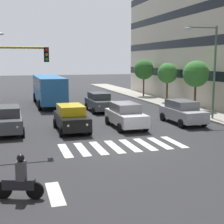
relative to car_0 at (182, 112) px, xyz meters
The scene contains 15 objects.
ground_plane 8.08m from the car_0, 37.67° to the left, with size 180.00×180.00×0.00m, color #2D2D30.
building_left_block_0 18.11m from the car_0, 130.85° to the right, with size 10.48×28.06×16.12m.
crosswalk_markings 8.08m from the car_0, 37.67° to the left, with size 6.75×2.80×0.01m.
lane_arrow_1 14.98m from the car_0, 44.13° to the left, with size 0.50×2.20×0.01m, color silver.
car_0 is the anchor object (origin of this frame).
car_1 4.52m from the car_0, ahead, with size 2.02×4.44×1.72m.
car_2 8.34m from the car_0, ahead, with size 2.02×4.44×1.72m.
car_3 12.41m from the car_0, ahead, with size 2.02×4.44×1.72m.
car_row2_0 8.71m from the car_0, 59.69° to the right, with size 2.02×4.44×1.72m.
bus_behind_traffic 15.83m from the car_0, 58.16° to the right, with size 2.78×10.50×3.00m.
motorcycle_with_rider 15.91m from the car_0, 41.48° to the left, with size 1.64×0.66×1.57m.
street_lamp_left 4.43m from the car_0, 167.13° to the right, with size 2.78×0.28×7.08m.
street_tree_1 6.91m from the car_0, 128.84° to the right, with size 2.39×2.39×4.48m.
street_tree_2 12.23m from the car_0, 110.80° to the right, with size 2.21×2.21×4.23m.
street_tree_3 18.03m from the car_0, 103.05° to the right, with size 2.50×2.50×4.60m.
Camera 1 is at (5.67, 16.72, 4.66)m, focal length 53.03 mm.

